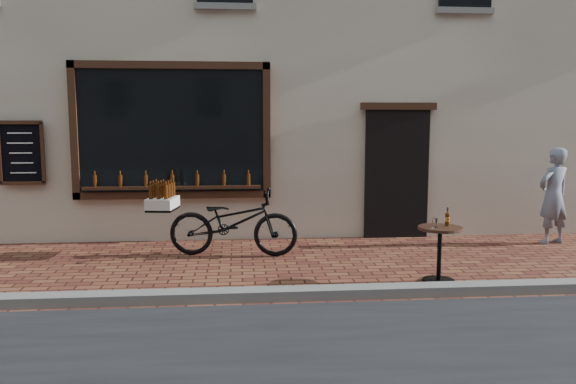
{
  "coord_description": "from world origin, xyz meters",
  "views": [
    {
      "loc": [
        -0.82,
        -5.96,
        2.01
      ],
      "look_at": [
        -0.18,
        1.2,
        1.1
      ],
      "focal_mm": 35.0,
      "sensor_mm": 36.0,
      "label": 1
    }
  ],
  "objects": [
    {
      "name": "ground",
      "position": [
        0.0,
        0.0,
        0.0
      ],
      "size": [
        90.0,
        90.0,
        0.0
      ],
      "primitive_type": "plane",
      "color": "#50221A",
      "rests_on": "ground"
    },
    {
      "name": "kerb",
      "position": [
        0.0,
        0.2,
        0.06
      ],
      "size": [
        90.0,
        0.25,
        0.12
      ],
      "primitive_type": "cube",
      "color": "slate",
      "rests_on": "ground"
    },
    {
      "name": "cargo_bicycle",
      "position": [
        -0.94,
        2.36,
        0.52
      ],
      "size": [
        2.29,
        0.96,
        1.08
      ],
      "rotation": [
        0.0,
        0.0,
        1.42
      ],
      "color": "black",
      "rests_on": "ground"
    },
    {
      "name": "bistro_table",
      "position": [
        1.68,
        0.72,
        0.5
      ],
      "size": [
        0.55,
        0.55,
        0.94
      ],
      "color": "black",
      "rests_on": "ground"
    },
    {
      "name": "pedestrian",
      "position": [
        4.33,
        2.73,
        0.79
      ],
      "size": [
        0.67,
        0.54,
        1.59
      ],
      "primitive_type": "imported",
      "rotation": [
        0.0,
        0.0,
        3.45
      ],
      "color": "gray",
      "rests_on": "ground"
    }
  ]
}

